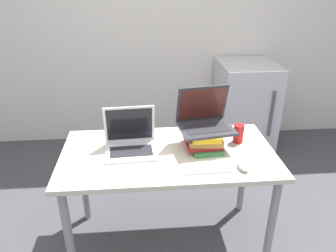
{
  "coord_description": "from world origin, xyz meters",
  "views": [
    {
      "loc": [
        -0.15,
        -1.4,
        1.75
      ],
      "look_at": [
        -0.0,
        0.35,
        0.9
      ],
      "focal_mm": 35.0,
      "sensor_mm": 36.0,
      "label": 1
    }
  ],
  "objects_px": {
    "book_stack": "(204,139)",
    "mini_fridge": "(244,107)",
    "mouse": "(243,166)",
    "laptop_left": "(131,142)",
    "wireless_keyboard": "(208,168)",
    "soda_can": "(238,134)",
    "laptop_on_books": "(205,120)"
  },
  "relations": [
    {
      "from": "soda_can",
      "to": "book_stack",
      "type": "bearing_deg",
      "value": -167.91
    },
    {
      "from": "wireless_keyboard",
      "to": "mini_fridge",
      "type": "height_order",
      "value": "mini_fridge"
    },
    {
      "from": "laptop_left",
      "to": "laptop_on_books",
      "type": "height_order",
      "value": "laptop_on_books"
    },
    {
      "from": "wireless_keyboard",
      "to": "laptop_left",
      "type": "bearing_deg",
      "value": 149.56
    },
    {
      "from": "laptop_left",
      "to": "mouse",
      "type": "bearing_deg",
      "value": -23.27
    },
    {
      "from": "wireless_keyboard",
      "to": "mouse",
      "type": "bearing_deg",
      "value": -4.97
    },
    {
      "from": "laptop_on_books",
      "to": "soda_can",
      "type": "bearing_deg",
      "value": 3.55
    },
    {
      "from": "book_stack",
      "to": "mini_fridge",
      "type": "relative_size",
      "value": 0.3
    },
    {
      "from": "laptop_left",
      "to": "mini_fridge",
      "type": "distance_m",
      "value": 1.72
    },
    {
      "from": "wireless_keyboard",
      "to": "book_stack",
      "type": "bearing_deg",
      "value": 84.71
    },
    {
      "from": "laptop_left",
      "to": "book_stack",
      "type": "bearing_deg",
      "value": -1.0
    },
    {
      "from": "laptop_left",
      "to": "mini_fridge",
      "type": "relative_size",
      "value": 0.36
    },
    {
      "from": "laptop_left",
      "to": "mini_fridge",
      "type": "bearing_deg",
      "value": 47.87
    },
    {
      "from": "book_stack",
      "to": "laptop_on_books",
      "type": "distance_m",
      "value": 0.12
    },
    {
      "from": "mouse",
      "to": "soda_can",
      "type": "distance_m",
      "value": 0.32
    },
    {
      "from": "wireless_keyboard",
      "to": "mouse",
      "type": "relative_size",
      "value": 2.36
    },
    {
      "from": "mouse",
      "to": "wireless_keyboard",
      "type": "bearing_deg",
      "value": 175.03
    },
    {
      "from": "wireless_keyboard",
      "to": "mouse",
      "type": "distance_m",
      "value": 0.2
    },
    {
      "from": "book_stack",
      "to": "mouse",
      "type": "height_order",
      "value": "book_stack"
    },
    {
      "from": "laptop_on_books",
      "to": "mini_fridge",
      "type": "height_order",
      "value": "laptop_on_books"
    },
    {
      "from": "mini_fridge",
      "to": "wireless_keyboard",
      "type": "bearing_deg",
      "value": -114.77
    },
    {
      "from": "mouse",
      "to": "soda_can",
      "type": "relative_size",
      "value": 0.94
    },
    {
      "from": "laptop_left",
      "to": "book_stack",
      "type": "relative_size",
      "value": 1.2
    },
    {
      "from": "book_stack",
      "to": "mouse",
      "type": "xyz_separation_m",
      "value": [
        0.18,
        -0.27,
        -0.04
      ]
    },
    {
      "from": "soda_can",
      "to": "laptop_on_books",
      "type": "bearing_deg",
      "value": -176.45
    },
    {
      "from": "book_stack",
      "to": "wireless_keyboard",
      "type": "height_order",
      "value": "book_stack"
    },
    {
      "from": "laptop_left",
      "to": "book_stack",
      "type": "height_order",
      "value": "laptop_left"
    },
    {
      "from": "laptop_on_books",
      "to": "mouse",
      "type": "distance_m",
      "value": 0.38
    },
    {
      "from": "mini_fridge",
      "to": "mouse",
      "type": "bearing_deg",
      "value": -107.99
    },
    {
      "from": "mouse",
      "to": "mini_fridge",
      "type": "bearing_deg",
      "value": 72.01
    },
    {
      "from": "laptop_left",
      "to": "laptop_on_books",
      "type": "relative_size",
      "value": 0.91
    },
    {
      "from": "mouse",
      "to": "book_stack",
      "type": "bearing_deg",
      "value": 123.71
    }
  ]
}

